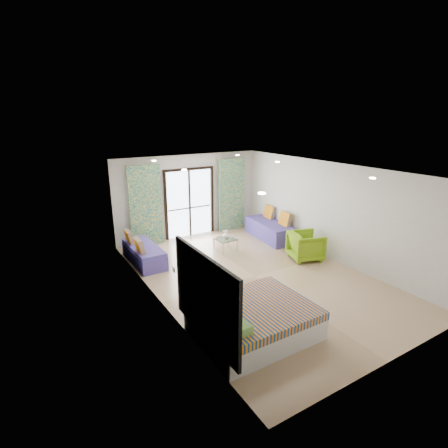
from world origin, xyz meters
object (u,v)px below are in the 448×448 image
bed (253,320)px  daybed_left (143,253)px  daybed_right (270,229)px  armchair (306,245)px  coffee_table (225,240)px

bed → daybed_left: 4.29m
bed → daybed_right: bearing=48.4°
daybed_left → armchair: 4.51m
coffee_table → armchair: armchair is taller
daybed_left → coffee_table: bearing=-10.5°
bed → daybed_left: (-0.64, 4.25, -0.03)m
armchair → coffee_table: bearing=61.0°
daybed_left → daybed_right: bearing=-3.6°
armchair → daybed_right: bearing=10.5°
daybed_left → daybed_right: daybed_right is taller
bed → daybed_right: (3.60, 4.05, 0.00)m
bed → daybed_right: size_ratio=1.01×
bed → coffee_table: (1.75, 3.84, 0.04)m
daybed_right → armchair: 1.93m
daybed_left → coffee_table: (2.39, -0.40, 0.07)m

